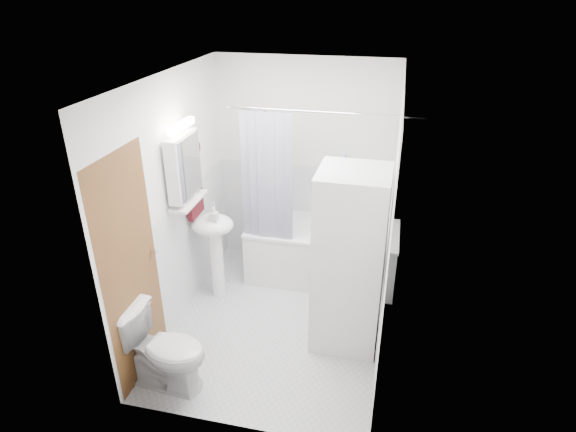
% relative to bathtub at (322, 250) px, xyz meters
% --- Properties ---
extents(floor, '(2.60, 2.60, 0.00)m').
position_rel_bathtub_xyz_m(floor, '(-0.29, -0.92, -0.35)').
color(floor, '#B6B6BA').
rests_on(floor, ground).
extents(room_walls, '(2.60, 2.60, 2.60)m').
position_rel_bathtub_xyz_m(room_walls, '(-0.29, -0.92, 1.14)').
color(room_walls, white).
rests_on(room_walls, ground).
extents(wainscot, '(1.98, 2.58, 2.58)m').
position_rel_bathtub_xyz_m(wainscot, '(-0.29, -0.63, 0.25)').
color(wainscot, white).
rests_on(wainscot, ground).
extents(door, '(0.05, 2.00, 2.00)m').
position_rel_bathtub_xyz_m(door, '(-1.24, -1.47, 0.65)').
color(door, brown).
rests_on(door, ground).
extents(bathtub, '(1.66, 0.78, 0.63)m').
position_rel_bathtub_xyz_m(bathtub, '(0.00, 0.00, 0.00)').
color(bathtub, white).
rests_on(bathtub, ground).
extents(tub_spout, '(0.04, 0.12, 0.04)m').
position_rel_bathtub_xyz_m(tub_spout, '(0.20, 0.33, 0.60)').
color(tub_spout, silver).
rests_on(tub_spout, room_walls).
extents(curtain_rod, '(1.84, 0.02, 0.02)m').
position_rel_bathtub_xyz_m(curtain_rod, '(0.00, -0.33, 1.65)').
color(curtain_rod, silver).
rests_on(curtain_rod, room_walls).
extents(shower_curtain, '(0.55, 0.02, 1.45)m').
position_rel_bathtub_xyz_m(shower_curtain, '(-0.54, -0.33, 0.90)').
color(shower_curtain, '#131743').
rests_on(shower_curtain, curtain_rod).
extents(sink, '(0.44, 0.37, 1.04)m').
position_rel_bathtub_xyz_m(sink, '(-1.05, -0.60, 0.36)').
color(sink, white).
rests_on(sink, ground).
extents(medicine_cabinet, '(0.13, 0.50, 0.71)m').
position_rel_bathtub_xyz_m(medicine_cabinet, '(-1.20, -0.82, 1.22)').
color(medicine_cabinet, white).
rests_on(medicine_cabinet, room_walls).
extents(shelf, '(0.18, 0.54, 0.02)m').
position_rel_bathtub_xyz_m(shelf, '(-1.18, -0.82, 0.85)').
color(shelf, silver).
rests_on(shelf, room_walls).
extents(shower_caddy, '(0.22, 0.06, 0.02)m').
position_rel_bathtub_xyz_m(shower_caddy, '(0.25, 0.32, 0.80)').
color(shower_caddy, silver).
rests_on(shower_caddy, room_walls).
extents(towel, '(0.07, 0.31, 0.75)m').
position_rel_bathtub_xyz_m(towel, '(-1.23, -0.57, 0.95)').
color(towel, '#501521').
rests_on(towel, room_walls).
extents(washer_dryer, '(0.62, 0.61, 1.70)m').
position_rel_bathtub_xyz_m(washer_dryer, '(0.38, -1.00, 0.50)').
color(washer_dryer, white).
rests_on(washer_dryer, ground).
extents(toilet, '(0.78, 0.48, 0.73)m').
position_rel_bathtub_xyz_m(toilet, '(-1.01, -1.92, 0.01)').
color(toilet, white).
rests_on(toilet, ground).
extents(soap_pump, '(0.08, 0.17, 0.08)m').
position_rel_bathtub_xyz_m(soap_pump, '(-1.00, -0.67, 0.60)').
color(soap_pump, gray).
rests_on(soap_pump, sink).
extents(shelf_bottle, '(0.07, 0.18, 0.07)m').
position_rel_bathtub_xyz_m(shelf_bottle, '(-1.18, -0.97, 0.90)').
color(shelf_bottle, gray).
rests_on(shelf_bottle, shelf).
extents(shelf_cup, '(0.10, 0.09, 0.10)m').
position_rel_bathtub_xyz_m(shelf_cup, '(-1.18, -0.70, 0.91)').
color(shelf_cup, gray).
rests_on(shelf_cup, shelf).
extents(shampoo_a, '(0.13, 0.17, 0.13)m').
position_rel_bathtub_xyz_m(shampoo_a, '(0.06, 0.32, 0.88)').
color(shampoo_a, gray).
rests_on(shampoo_a, shower_caddy).
extents(shampoo_b, '(0.08, 0.21, 0.08)m').
position_rel_bathtub_xyz_m(shampoo_b, '(0.18, 0.32, 0.85)').
color(shampoo_b, '#2835A3').
rests_on(shampoo_b, shower_caddy).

